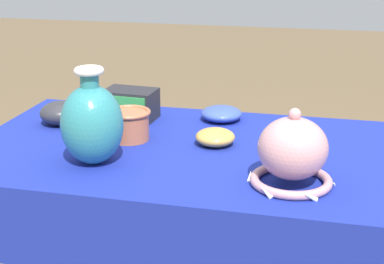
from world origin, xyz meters
The scene contains 8 objects.
display_table centered at (0.00, -0.02, 0.67)m, with size 1.28×0.74×0.74m.
vase_tall_bulbous centered at (-0.24, -0.17, 0.85)m, with size 0.16×0.16×0.25m.
vase_dome_bell centered at (0.27, -0.20, 0.82)m, with size 0.21×0.20×0.19m.
mosaic_tile_box centered at (-0.27, 0.21, 0.79)m, with size 0.17×0.12×0.10m.
bowl_shallow_ochre centered at (0.04, 0.03, 0.76)m, with size 0.11×0.11×0.05m, color gold.
cup_wide_terracotta centered at (-0.21, 0.02, 0.79)m, with size 0.13×0.13×0.09m.
bowl_shallow_charcoal centered at (-0.46, 0.11, 0.78)m, with size 0.13×0.13×0.07m, color #2D2D33.
bowl_shallow_cobalt centered at (0.02, 0.26, 0.76)m, with size 0.13×0.13×0.05m, color #3851A8.
Camera 1 is at (0.34, -1.51, 1.32)m, focal length 55.00 mm.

